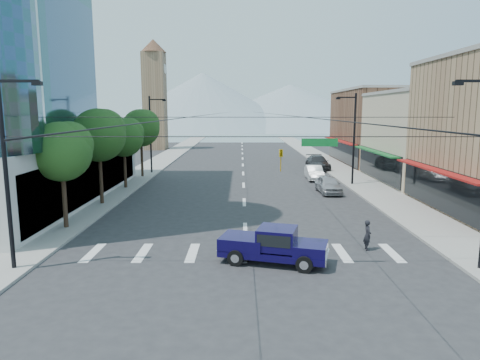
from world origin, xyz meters
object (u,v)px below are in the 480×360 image
at_px(parked_car_near, 328,185).
at_px(parked_car_mid, 314,173).
at_px(parked_car_far, 318,163).
at_px(pedestrian, 367,235).
at_px(pickup_truck, 273,244).

bearing_deg(parked_car_near, parked_car_mid, 87.90).
bearing_deg(parked_car_far, parked_car_mid, -103.73).
bearing_deg(parked_car_near, pedestrian, -96.25).
distance_m(pedestrian, parked_car_far, 31.58).
xyz_separation_m(parked_car_mid, parked_car_far, (1.80, 7.92, 0.10)).
height_order(pedestrian, parked_car_mid, pedestrian).
distance_m(pickup_truck, parked_car_near, 18.98).
height_order(parked_car_mid, parked_car_far, parked_car_far).
bearing_deg(pedestrian, pickup_truck, 110.01).
bearing_deg(parked_car_mid, parked_car_near, -88.96).
relative_size(parked_car_mid, parked_car_far, 0.78).
distance_m(pedestrian, parked_car_mid, 23.55).
bearing_deg(pickup_truck, parked_car_mid, 91.78).
bearing_deg(parked_car_near, parked_car_far, 81.27).
bearing_deg(parked_car_far, pedestrian, -96.30).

